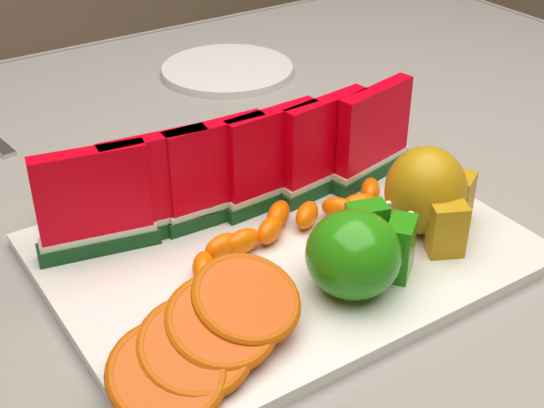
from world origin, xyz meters
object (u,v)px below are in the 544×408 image
Objects in this scene: apple_cluster at (359,252)px; pear_cluster at (429,193)px; side_plate at (227,70)px; platter at (283,250)px.

apple_cluster is 1.15× the size of pear_cluster.
apple_cluster is 0.49× the size of side_plate.
pear_cluster is at bearing -97.06° from side_plate.
pear_cluster reaches higher than side_plate.
side_plate is (0.06, 0.45, -0.05)m from pear_cluster.
pear_cluster reaches higher than platter.
apple_cluster is at bearing -163.99° from pear_cluster.
pear_cluster is at bearing 16.01° from apple_cluster.
apple_cluster is 0.11m from pear_cluster.
apple_cluster reaches higher than side_plate.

